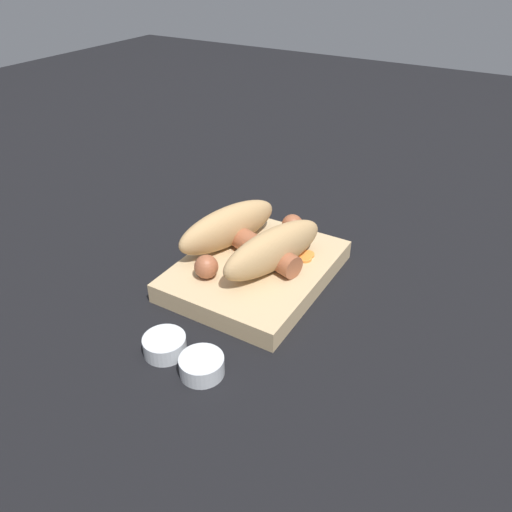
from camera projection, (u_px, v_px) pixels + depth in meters
ground_plane at (256, 278)px, 0.72m from camera, size 3.00×3.00×0.00m
food_tray at (256, 270)px, 0.71m from camera, size 0.24×0.19×0.03m
bread_roll at (249, 238)px, 0.70m from camera, size 0.21×0.18×0.06m
sausage at (252, 244)px, 0.71m from camera, size 0.19×0.17×0.03m
pickled_veggies at (305, 256)px, 0.71m from camera, size 0.03×0.03×0.00m
condiment_cup_near at (165, 346)px, 0.59m from camera, size 0.05×0.05×0.02m
condiment_cup_far at (202, 366)px, 0.56m from camera, size 0.05×0.05×0.02m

